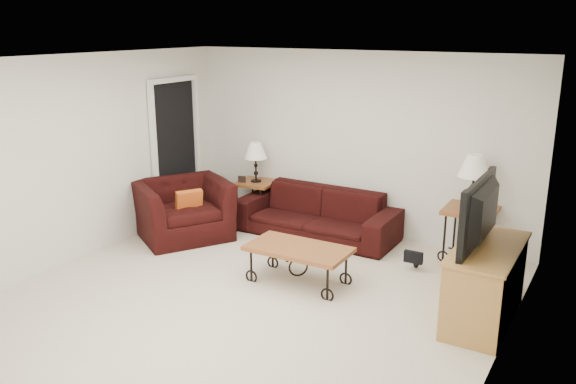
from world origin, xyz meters
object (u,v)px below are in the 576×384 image
(tv_stand, at_px, (485,284))
(coffee_table, at_px, (298,265))
(side_table_left, at_px, (256,200))
(armchair, at_px, (183,210))
(sofa, at_px, (317,213))
(lamp_left, at_px, (256,162))
(television, at_px, (490,214))
(lamp_right, at_px, (473,182))
(side_table_right, at_px, (469,234))
(backpack, at_px, (417,251))

(tv_stand, bearing_deg, coffee_table, -175.28)
(side_table_left, distance_m, armchair, 1.22)
(sofa, xyz_separation_m, lamp_left, (-1.11, 0.18, 0.56))
(lamp_left, distance_m, television, 3.94)
(lamp_right, bearing_deg, side_table_right, 0.00)
(backpack, bearing_deg, coffee_table, -140.60)
(armchair, xyz_separation_m, backpack, (3.12, 0.56, -0.17))
(sofa, distance_m, armchair, 1.82)
(armchair, relative_size, television, 1.04)
(television, bearing_deg, sofa, -117.28)
(sofa, height_order, lamp_left, lamp_left)
(lamp_right, distance_m, armchair, 3.80)
(coffee_table, relative_size, armchair, 0.95)
(coffee_table, distance_m, backpack, 1.48)
(tv_stand, bearing_deg, side_table_right, 109.62)
(tv_stand, height_order, backpack, tv_stand)
(lamp_left, bearing_deg, sofa, -9.22)
(television, bearing_deg, backpack, -133.36)
(armchair, bearing_deg, lamp_left, 10.23)
(side_table_left, relative_size, armchair, 0.49)
(lamp_left, relative_size, television, 0.51)
(television, bearing_deg, tv_stand, 90.00)
(armchair, bearing_deg, lamp_right, -40.77)
(lamp_left, height_order, tv_stand, lamp_left)
(armchair, bearing_deg, coffee_table, -72.20)
(lamp_right, distance_m, television, 1.57)
(side_table_left, xyz_separation_m, side_table_right, (3.13, 0.00, 0.04))
(television, bearing_deg, side_table_left, -112.20)
(coffee_table, relative_size, tv_stand, 0.89)
(side_table_right, bearing_deg, armchair, -162.38)
(side_table_right, xyz_separation_m, backpack, (-0.46, -0.57, -0.11))
(lamp_left, distance_m, armchair, 1.31)
(side_table_left, height_order, lamp_left, lamp_left)
(lamp_left, relative_size, tv_stand, 0.46)
(side_table_right, height_order, tv_stand, tv_stand)
(sofa, height_order, armchair, armchair)
(sofa, height_order, side_table_right, side_table_right)
(side_table_left, height_order, tv_stand, tv_stand)
(sofa, height_order, lamp_right, lamp_right)
(coffee_table, xyz_separation_m, armchair, (-2.10, 0.52, 0.18))
(side_table_left, relative_size, lamp_right, 0.88)
(side_table_left, height_order, armchair, armchair)
(side_table_right, relative_size, lamp_right, 1.00)
(lamp_right, height_order, coffee_table, lamp_right)
(lamp_right, xyz_separation_m, backpack, (-0.46, -0.57, -0.78))
(side_table_right, distance_m, coffee_table, 2.22)
(sofa, distance_m, tv_stand, 2.87)
(sofa, xyz_separation_m, lamp_right, (2.02, 0.18, 0.68))
(sofa, bearing_deg, television, -27.28)
(lamp_right, xyz_separation_m, tv_stand, (0.53, -1.49, -0.62))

